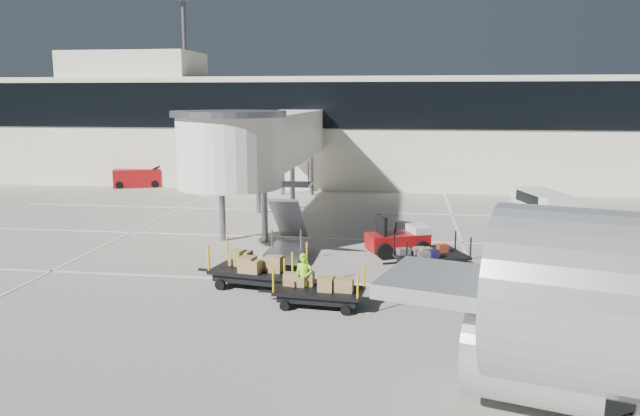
# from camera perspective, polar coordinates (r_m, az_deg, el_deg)

# --- Properties ---
(ground) EXTENTS (140.00, 140.00, 0.00)m
(ground) POSITION_cam_1_polar(r_m,az_deg,el_deg) (20.79, -1.92, -8.38)
(ground) COLOR #B5AFA2
(ground) RESTS_ON ground
(lane_markings) EXTENTS (40.00, 30.00, 0.02)m
(lane_markings) POSITION_cam_1_polar(r_m,az_deg,el_deg) (29.77, -0.07, -2.65)
(lane_markings) COLOR silver
(lane_markings) RESTS_ON ground
(terminal) EXTENTS (64.00, 12.11, 15.20)m
(terminal) POSITION_cam_1_polar(r_m,az_deg,el_deg) (49.55, 3.70, 7.24)
(terminal) COLOR #EEE9CD
(terminal) RESTS_ON ground
(jet_bridge) EXTENTS (5.70, 20.40, 6.03)m
(jet_bridge) POSITION_cam_1_polar(r_m,az_deg,el_deg) (32.61, -5.12, 6.03)
(jet_bridge) COLOR white
(jet_bridge) RESTS_ON ground
(baggage_tug) EXTENTS (2.87, 2.45, 1.70)m
(baggage_tug) POSITION_cam_1_polar(r_m,az_deg,el_deg) (26.65, 7.25, -2.91)
(baggage_tug) COLOR maroon
(baggage_tug) RESTS_ON ground
(suitcase_cart) EXTENTS (3.39, 2.35, 1.32)m
(suitcase_cart) POSITION_cam_1_polar(r_m,az_deg,el_deg) (24.59, 10.29, -4.49)
(suitcase_cart) COLOR black
(suitcase_cart) RESTS_ON ground
(box_cart_near) EXTENTS (3.48, 1.62, 1.34)m
(box_cart_near) POSITION_cam_1_polar(r_m,az_deg,el_deg) (20.07, -0.37, -7.49)
(box_cart_near) COLOR black
(box_cart_near) RESTS_ON ground
(box_cart_far) EXTENTS (4.07, 2.15, 1.56)m
(box_cart_far) POSITION_cam_1_polar(r_m,az_deg,el_deg) (21.90, -5.28, -5.79)
(box_cart_far) COLOR black
(box_cart_far) RESTS_ON ground
(ground_worker) EXTENTS (0.61, 0.41, 1.64)m
(ground_worker) POSITION_cam_1_polar(r_m,az_deg,el_deg) (20.27, -1.49, -6.43)
(ground_worker) COLOR #83E518
(ground_worker) RESTS_ON ground
(minivan) EXTENTS (2.77, 4.64, 1.65)m
(minivan) POSITION_cam_1_polar(r_m,az_deg,el_deg) (35.09, 19.70, 0.34)
(minivan) COLOR silver
(minivan) RESTS_ON ground
(belt_loader) EXTENTS (3.88, 2.53, 1.76)m
(belt_loader) POSITION_cam_1_polar(r_m,az_deg,el_deg) (48.07, -16.30, 2.65)
(belt_loader) COLOR maroon
(belt_loader) RESTS_ON ground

